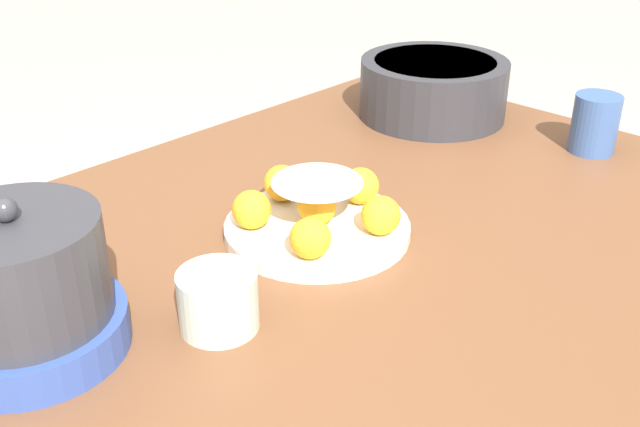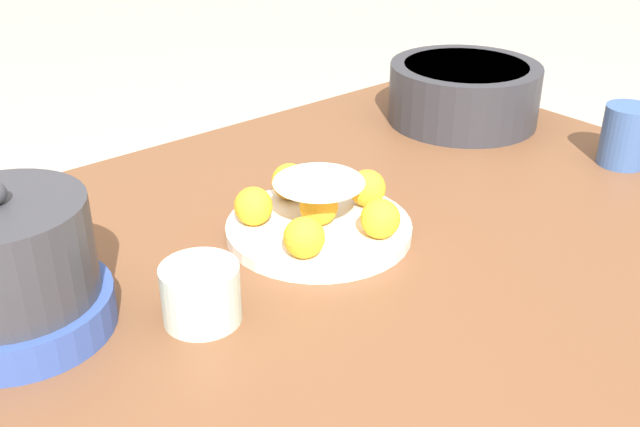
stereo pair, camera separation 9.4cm
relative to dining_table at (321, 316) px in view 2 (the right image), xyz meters
The scene contains 6 objects.
dining_table is the anchor object (origin of this frame).
cake_plate 0.14m from the dining_table, 54.88° to the left, with size 0.24×0.24×0.08m.
serving_bowl 0.54m from the dining_table, 21.05° to the left, with size 0.26×0.26×0.10m.
cup_near 0.56m from the dining_table, 10.59° to the right, with size 0.07×0.07×0.09m.
cup_far 0.24m from the dining_table, behind, with size 0.09×0.09×0.07m.
warming_pot 0.40m from the dining_table, 167.99° to the left, with size 0.19×0.19×0.17m.
Camera 2 is at (-0.52, -0.62, 1.23)m, focal length 42.00 mm.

